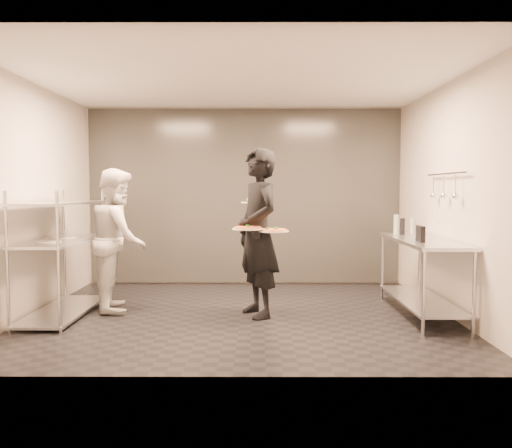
{
  "coord_description": "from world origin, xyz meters",
  "views": [
    {
      "loc": [
        0.2,
        -5.94,
        1.52
      ],
      "look_at": [
        0.19,
        0.02,
        1.1
      ],
      "focal_mm": 35.0,
      "sensor_mm": 36.0,
      "label": 1
    }
  ],
  "objects_px": {
    "prep_counter": "(422,264)",
    "salad_plate": "(251,201)",
    "chef": "(118,239)",
    "bottle_clear": "(412,225)",
    "bottle_dark": "(402,226)",
    "bottle_green": "(396,224)",
    "pos_monitor": "(420,234)",
    "pass_rack": "(61,252)",
    "pizza_plate_far": "(274,230)",
    "pizza_plate_near": "(248,228)",
    "waiter": "(258,233)"
  },
  "relations": [
    {
      "from": "salad_plate",
      "to": "bottle_dark",
      "type": "xyz_separation_m",
      "value": [
        1.98,
        0.28,
        -0.34
      ]
    },
    {
      "from": "waiter",
      "to": "chef",
      "type": "bearing_deg",
      "value": -125.59
    },
    {
      "from": "pizza_plate_far",
      "to": "waiter",
      "type": "bearing_deg",
      "value": 131.64
    },
    {
      "from": "pizza_plate_near",
      "to": "salad_plate",
      "type": "distance_m",
      "value": 0.62
    },
    {
      "from": "pass_rack",
      "to": "salad_plate",
      "type": "xyz_separation_m",
      "value": [
        2.28,
        0.3,
        0.6
      ]
    },
    {
      "from": "chef",
      "to": "pizza_plate_near",
      "type": "relative_size",
      "value": 4.98
    },
    {
      "from": "chef",
      "to": "salad_plate",
      "type": "height_order",
      "value": "chef"
    },
    {
      "from": "prep_counter",
      "to": "salad_plate",
      "type": "relative_size",
      "value": 6.88
    },
    {
      "from": "salad_plate",
      "to": "waiter",
      "type": "bearing_deg",
      "value": -76.29
    },
    {
      "from": "prep_counter",
      "to": "pos_monitor",
      "type": "xyz_separation_m",
      "value": [
        -0.12,
        -0.29,
        0.39
      ]
    },
    {
      "from": "pizza_plate_far",
      "to": "bottle_dark",
      "type": "height_order",
      "value": "bottle_dark"
    },
    {
      "from": "pizza_plate_far",
      "to": "bottle_clear",
      "type": "xyz_separation_m",
      "value": [
        1.92,
        1.04,
        -0.02
      ]
    },
    {
      "from": "pizza_plate_far",
      "to": "bottle_clear",
      "type": "height_order",
      "value": "bottle_clear"
    },
    {
      "from": "prep_counter",
      "to": "pizza_plate_near",
      "type": "distance_m",
      "value": 2.15
    },
    {
      "from": "bottle_dark",
      "to": "pass_rack",
      "type": "bearing_deg",
      "value": -172.23
    },
    {
      "from": "salad_plate",
      "to": "bottle_green",
      "type": "relative_size",
      "value": 1.03
    },
    {
      "from": "pizza_plate_far",
      "to": "salad_plate",
      "type": "bearing_deg",
      "value": 115.92
    },
    {
      "from": "bottle_dark",
      "to": "bottle_green",
      "type": "bearing_deg",
      "value": 94.73
    },
    {
      "from": "pizza_plate_far",
      "to": "bottle_green",
      "type": "bearing_deg",
      "value": 31.52
    },
    {
      "from": "prep_counter",
      "to": "pos_monitor",
      "type": "relative_size",
      "value": 7.12
    },
    {
      "from": "pass_rack",
      "to": "chef",
      "type": "distance_m",
      "value": 0.69
    },
    {
      "from": "pizza_plate_far",
      "to": "bottle_clear",
      "type": "relative_size",
      "value": 1.65
    },
    {
      "from": "prep_counter",
      "to": "pos_monitor",
      "type": "bearing_deg",
      "value": -112.72
    },
    {
      "from": "pizza_plate_far",
      "to": "bottle_clear",
      "type": "distance_m",
      "value": 2.18
    },
    {
      "from": "prep_counter",
      "to": "bottle_clear",
      "type": "bearing_deg",
      "value": 81.11
    },
    {
      "from": "prep_counter",
      "to": "salad_plate",
      "type": "distance_m",
      "value": 2.2
    },
    {
      "from": "pass_rack",
      "to": "waiter",
      "type": "bearing_deg",
      "value": -0.91
    },
    {
      "from": "prep_counter",
      "to": "waiter",
      "type": "bearing_deg",
      "value": -178.84
    },
    {
      "from": "prep_counter",
      "to": "waiter",
      "type": "height_order",
      "value": "waiter"
    },
    {
      "from": "chef",
      "to": "bottle_clear",
      "type": "relative_size",
      "value": 8.25
    },
    {
      "from": "pass_rack",
      "to": "pos_monitor",
      "type": "relative_size",
      "value": 6.33
    },
    {
      "from": "bottle_green",
      "to": "waiter",
      "type": "bearing_deg",
      "value": -155.88
    },
    {
      "from": "chef",
      "to": "salad_plate",
      "type": "bearing_deg",
      "value": -103.63
    },
    {
      "from": "pos_monitor",
      "to": "waiter",
      "type": "bearing_deg",
      "value": 177.17
    },
    {
      "from": "pass_rack",
      "to": "bottle_green",
      "type": "xyz_separation_m",
      "value": [
        4.24,
        0.8,
        0.28
      ]
    },
    {
      "from": "waiter",
      "to": "pizza_plate_far",
      "type": "xyz_separation_m",
      "value": [
        0.18,
        -0.2,
        0.05
      ]
    },
    {
      "from": "pizza_plate_near",
      "to": "pizza_plate_far",
      "type": "relative_size",
      "value": 1.01
    },
    {
      "from": "waiter",
      "to": "pos_monitor",
      "type": "xyz_separation_m",
      "value": [
        1.85,
        -0.25,
        0.01
      ]
    },
    {
      "from": "pizza_plate_near",
      "to": "bottle_clear",
      "type": "relative_size",
      "value": 1.66
    },
    {
      "from": "pass_rack",
      "to": "bottle_clear",
      "type": "distance_m",
      "value": 4.53
    },
    {
      "from": "pass_rack",
      "to": "pizza_plate_near",
      "type": "height_order",
      "value": "pass_rack"
    },
    {
      "from": "pizza_plate_near",
      "to": "bottle_dark",
      "type": "bearing_deg",
      "value": 22.39
    },
    {
      "from": "pass_rack",
      "to": "bottle_dark",
      "type": "bearing_deg",
      "value": 7.77
    },
    {
      "from": "salad_plate",
      "to": "pos_monitor",
      "type": "xyz_separation_m",
      "value": [
        1.93,
        -0.58,
        -0.36
      ]
    },
    {
      "from": "pos_monitor",
      "to": "bottle_clear",
      "type": "xyz_separation_m",
      "value": [
        0.25,
        1.09,
        0.02
      ]
    },
    {
      "from": "prep_counter",
      "to": "bottle_green",
      "type": "distance_m",
      "value": 0.91
    },
    {
      "from": "prep_counter",
      "to": "pass_rack",
      "type": "bearing_deg",
      "value": -179.97
    },
    {
      "from": "prep_counter",
      "to": "pizza_plate_far",
      "type": "height_order",
      "value": "pizza_plate_far"
    },
    {
      "from": "salad_plate",
      "to": "bottle_clear",
      "type": "bearing_deg",
      "value": 13.06
    },
    {
      "from": "pizza_plate_far",
      "to": "salad_plate",
      "type": "relative_size",
      "value": 1.35
    }
  ]
}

